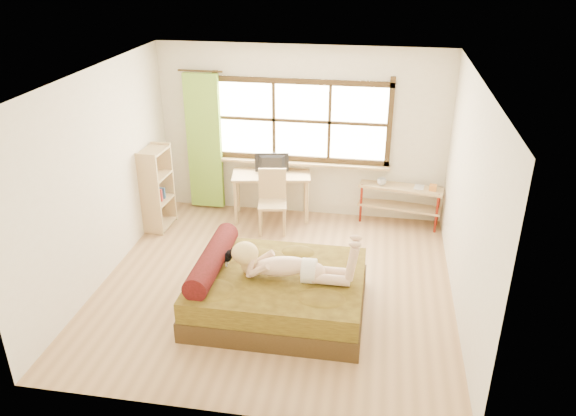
% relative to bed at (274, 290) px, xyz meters
% --- Properties ---
extents(floor, '(4.50, 4.50, 0.00)m').
position_rel_bed_xyz_m(floor, '(-0.08, 0.54, -0.28)').
color(floor, '#9E754C').
rests_on(floor, ground).
extents(ceiling, '(4.50, 4.50, 0.00)m').
position_rel_bed_xyz_m(ceiling, '(-0.08, 0.54, 2.42)').
color(ceiling, white).
rests_on(ceiling, wall_back).
extents(wall_back, '(4.50, 0.00, 4.50)m').
position_rel_bed_xyz_m(wall_back, '(-0.08, 2.79, 1.07)').
color(wall_back, silver).
rests_on(wall_back, floor).
extents(wall_front, '(4.50, 0.00, 4.50)m').
position_rel_bed_xyz_m(wall_front, '(-0.08, -1.71, 1.07)').
color(wall_front, silver).
rests_on(wall_front, floor).
extents(wall_left, '(0.00, 4.50, 4.50)m').
position_rel_bed_xyz_m(wall_left, '(-2.33, 0.54, 1.07)').
color(wall_left, silver).
rests_on(wall_left, floor).
extents(wall_right, '(0.00, 4.50, 4.50)m').
position_rel_bed_xyz_m(wall_right, '(2.17, 0.54, 1.07)').
color(wall_right, silver).
rests_on(wall_right, floor).
extents(window, '(2.80, 0.16, 1.46)m').
position_rel_bed_xyz_m(window, '(-0.08, 2.76, 1.23)').
color(window, '#FFEDBF').
rests_on(window, wall_back).
extents(curtain, '(0.55, 0.10, 2.20)m').
position_rel_bed_xyz_m(curtain, '(-1.63, 2.67, 0.87)').
color(curtain, '#649729').
rests_on(curtain, wall_back).
extents(bed, '(2.04, 1.63, 0.77)m').
position_rel_bed_xyz_m(bed, '(0.00, 0.00, 0.00)').
color(bed, '#30210E').
rests_on(bed, floor).
extents(woman, '(1.43, 0.41, 0.61)m').
position_rel_bed_xyz_m(woman, '(0.20, -0.05, 0.54)').
color(woman, '#DBAF8D').
rests_on(woman, bed).
extents(kitten, '(0.31, 0.12, 0.24)m').
position_rel_bed_xyz_m(kitten, '(-0.67, 0.10, 0.35)').
color(kitten, black).
rests_on(kitten, bed).
extents(desk, '(1.29, 0.76, 0.76)m').
position_rel_bed_xyz_m(desk, '(-0.51, 2.49, 0.38)').
color(desk, tan).
rests_on(desk, floor).
extents(monitor, '(0.53, 0.16, 0.31)m').
position_rel_bed_xyz_m(monitor, '(-0.51, 2.54, 0.63)').
color(monitor, black).
rests_on(monitor, desk).
extents(chair, '(0.49, 0.49, 0.95)m').
position_rel_bed_xyz_m(chair, '(-0.43, 2.13, 0.25)').
color(chair, tan).
rests_on(chair, floor).
extents(pipe_shelf, '(1.31, 0.52, 0.72)m').
position_rel_bed_xyz_m(pipe_shelf, '(1.51, 2.61, 0.19)').
color(pipe_shelf, tan).
rests_on(pipe_shelf, floor).
extents(cup, '(0.16, 0.16, 0.11)m').
position_rel_bed_xyz_m(cup, '(1.20, 2.61, 0.41)').
color(cup, gray).
rests_on(cup, pipe_shelf).
extents(book, '(0.18, 0.22, 0.02)m').
position_rel_bed_xyz_m(book, '(1.70, 2.61, 0.37)').
color(book, gray).
rests_on(book, pipe_shelf).
extents(bookshelf, '(0.34, 0.58, 1.29)m').
position_rel_bed_xyz_m(bookshelf, '(-2.16, 1.87, 0.38)').
color(bookshelf, tan).
rests_on(bookshelf, floor).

